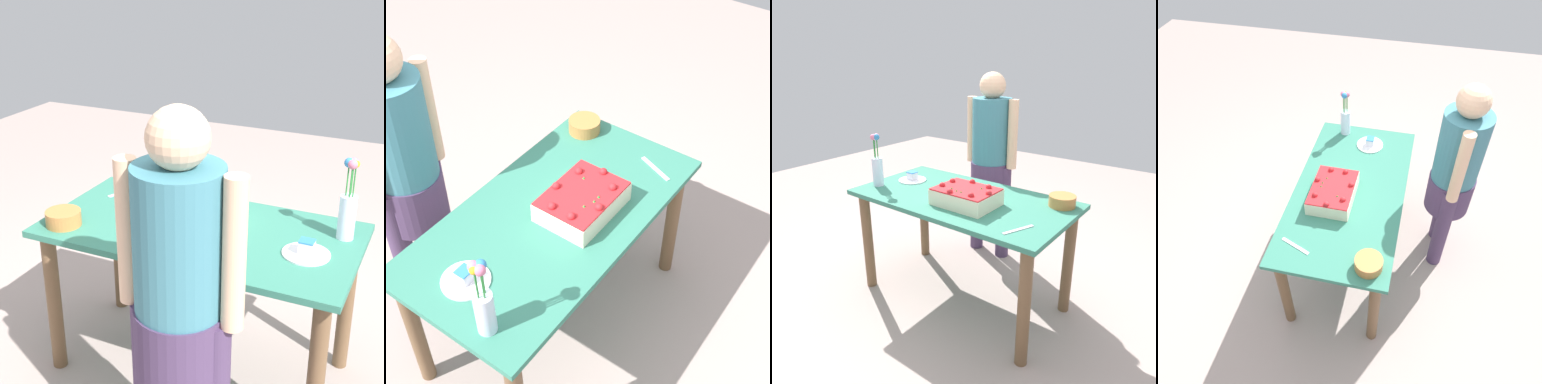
# 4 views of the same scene
# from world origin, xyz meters

# --- Properties ---
(ground_plane) EXTENTS (8.00, 8.00, 0.00)m
(ground_plane) POSITION_xyz_m (0.00, 0.00, 0.00)
(ground_plane) COLOR #AC9790
(dining_table) EXTENTS (1.40, 0.73, 0.75)m
(dining_table) POSITION_xyz_m (0.00, 0.00, 0.62)
(dining_table) COLOR #347A64
(dining_table) RESTS_ON ground_plane
(sheet_cake) EXTENTS (0.37, 0.27, 0.12)m
(sheet_cake) POSITION_xyz_m (0.10, -0.09, 0.80)
(sheet_cake) COLOR #FAEECB
(sheet_cake) RESTS_ON dining_table
(serving_plate_with_slice) EXTENTS (0.20, 0.20, 0.07)m
(serving_plate_with_slice) POSITION_xyz_m (-0.49, 0.05, 0.77)
(serving_plate_with_slice) COLOR white
(serving_plate_with_slice) RESTS_ON dining_table
(cake_knife) EXTENTS (0.09, 0.19, 0.00)m
(cake_knife) POSITION_xyz_m (0.52, -0.21, 0.75)
(cake_knife) COLOR silver
(cake_knife) RESTS_ON dining_table
(flower_vase) EXTENTS (0.07, 0.07, 0.36)m
(flower_vase) POSITION_xyz_m (-0.60, -0.17, 0.90)
(flower_vase) COLOR white
(flower_vase) RESTS_ON dining_table
(fruit_bowl) EXTENTS (0.16, 0.16, 0.07)m
(fruit_bowl) POSITION_xyz_m (0.57, 0.23, 0.79)
(fruit_bowl) COLOR #BD7A3E
(fruit_bowl) RESTS_ON dining_table
(person_standing) EXTENTS (0.45, 0.31, 1.49)m
(person_standing) POSITION_xyz_m (-0.22, 0.67, 0.85)
(person_standing) COLOR #493558
(person_standing) RESTS_ON ground_plane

